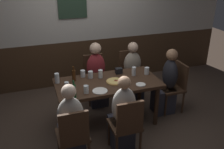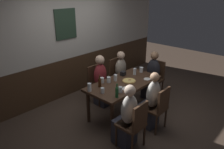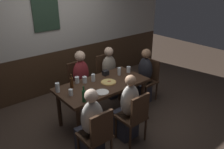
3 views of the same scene
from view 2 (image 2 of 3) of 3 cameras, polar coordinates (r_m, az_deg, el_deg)
name	(u,v)px [view 2 (image 2 of 3)]	position (r m, az deg, el deg)	size (l,w,h in m)	color
ground_plane	(123,113)	(4.72, 3.07, -10.31)	(12.00, 12.00, 0.00)	#423328
wall_back	(72,42)	(5.33, -10.55, 8.44)	(6.40, 0.13, 2.60)	#3D2819
dining_table	(124,86)	(4.41, 3.24, -3.12)	(1.63, 0.81, 0.74)	#382316
chair_mid_far	(97,82)	(4.98, -4.07, -2.03)	(0.40, 0.40, 0.88)	#422B1C
chair_left_near	(135,123)	(3.56, 6.06, -12.82)	(0.40, 0.40, 0.88)	#422B1C
chair_head_east	(155,76)	(5.40, 11.56, -0.48)	(0.40, 0.40, 0.88)	#422B1C
chair_right_far	(117,74)	(5.45, 1.38, 0.22)	(0.40, 0.40, 0.88)	#422B1C
chair_mid_near	(158,106)	(4.07, 12.19, -8.36)	(0.40, 0.40, 0.88)	#422B1C
person_mid_far	(102,84)	(4.87, -2.76, -2.55)	(0.34, 0.37, 1.17)	#2D2D38
person_left_near	(127,120)	(3.65, 3.96, -12.12)	(0.34, 0.37, 1.14)	#2D2D38
person_head_east	(152,79)	(5.27, 10.62, -1.06)	(0.37, 0.34, 1.16)	#2D2D38
person_right_far	(122,76)	(5.37, 2.69, -0.51)	(0.34, 0.37, 1.11)	#2D2D38
person_mid_near	(150,104)	(4.15, 10.24, -7.89)	(0.34, 0.37, 1.14)	#2D2D38
pizza	(129,81)	(4.42, 4.58, -1.68)	(0.28, 0.28, 0.03)	tan
highball_clear	(102,81)	(4.32, -2.66, -1.65)	(0.08, 0.08, 0.11)	silver
pint_glass_amber	(90,88)	(3.99, -6.05, -3.55)	(0.07, 0.07, 0.16)	silver
beer_glass_tall	(115,78)	(4.41, 0.93, -0.97)	(0.07, 0.07, 0.13)	silver
pint_glass_pale	(141,70)	(4.92, 7.86, 1.20)	(0.08, 0.08, 0.12)	silver
tumbler_short	(109,80)	(4.34, -0.88, -1.50)	(0.08, 0.08, 0.12)	silver
tumbler_water	(120,90)	(3.92, 2.29, -4.14)	(0.07, 0.07, 0.11)	silver
beer_glass_half	(103,91)	(3.91, -2.55, -4.40)	(0.07, 0.07, 0.10)	silver
pint_glass_stout	(135,72)	(4.75, 6.10, 0.74)	(0.07, 0.07, 0.15)	silver
beer_bottle_green	(117,92)	(3.73, 1.31, -4.73)	(0.06, 0.06, 0.26)	#194723
beer_bottle_brown	(100,82)	(4.13, -3.31, -2.10)	(0.06, 0.06, 0.25)	#42230F
plate_white_large	(128,89)	(4.07, 4.29, -3.88)	(0.22, 0.22, 0.01)	white
plate_white_small	(147,79)	(4.56, 9.41, -1.22)	(0.15, 0.15, 0.01)	white
condiment_caddy	(123,73)	(4.70, 3.00, 0.30)	(0.11, 0.09, 0.09)	black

